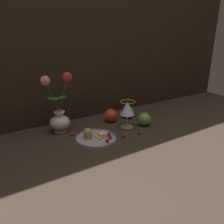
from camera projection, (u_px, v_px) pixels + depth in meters
ground_plane at (105, 131)px, 1.16m from camera, size 2.40×2.40×0.00m
wall_back at (79, 12)px, 1.17m from camera, size 2.40×0.04×1.20m
vase at (60, 113)px, 1.13m from camera, size 0.16×0.10×0.31m
plate_with_pastries at (95, 137)px, 1.06m from camera, size 0.20×0.20×0.06m
wine_glass at (127, 109)px, 1.18m from camera, size 0.08×0.08×0.15m
apple_beside_vase at (144, 119)px, 1.22m from camera, size 0.07×0.07×0.09m
apple_near_glass at (128, 112)px, 1.33m from camera, size 0.07×0.07×0.08m
apple_at_table_edge at (111, 115)px, 1.28m from camera, size 0.08×0.08×0.09m
berry_near_plate at (72, 134)px, 1.10m from camera, size 0.02×0.02×0.02m
berry_front_center at (139, 133)px, 1.11m from camera, size 0.02×0.02×0.02m
berry_by_glass_stem at (124, 136)px, 1.08m from camera, size 0.02×0.02×0.02m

